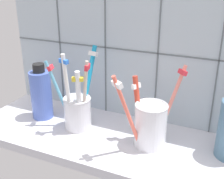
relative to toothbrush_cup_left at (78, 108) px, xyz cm
name	(u,v)px	position (x,y,z in cm)	size (l,w,h in cm)	color
counter_slab	(111,141)	(8.53, -0.64, -5.97)	(64.00, 22.00, 2.00)	silver
tile_wall_back	(133,33)	(8.53, 11.36, 15.53)	(64.00, 2.20, 45.00)	#B2C1CC
toothbrush_cup_left	(78,108)	(0.00, 0.00, 0.00)	(10.66, 10.55, 18.19)	silver
toothbrush_cup_right	(150,123)	(16.96, -0.05, 0.15)	(11.61, 13.68, 16.97)	white
soap_bottle	(41,94)	(-10.63, 0.99, 1.20)	(5.05, 5.05, 13.66)	#526CC9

